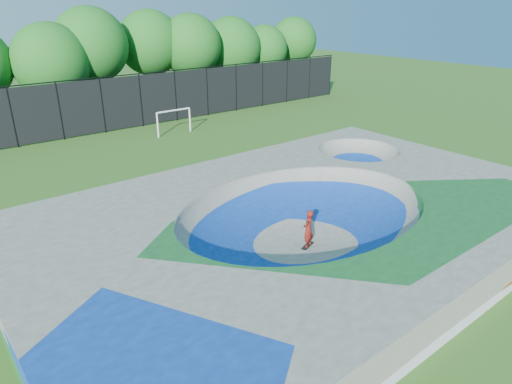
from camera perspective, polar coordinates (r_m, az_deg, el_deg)
ground at (r=18.83m, az=6.00°, el=-5.76°), size 120.00×120.00×0.00m
skate_deck at (r=18.49m, az=6.10°, el=-3.71°), size 22.00×14.00×1.50m
skater at (r=17.86m, az=6.55°, el=-4.60°), size 0.67×0.56×1.57m
skateboard at (r=18.22m, az=6.44°, el=-6.72°), size 0.81×0.48×0.05m
soccer_goal at (r=33.83m, az=-10.24°, el=9.17°), size 2.76×0.12×1.82m
fence at (r=35.39m, az=-18.65°, el=10.34°), size 48.09×0.09×4.04m
treeline at (r=40.30m, az=-19.41°, el=15.95°), size 51.53×7.46×8.75m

